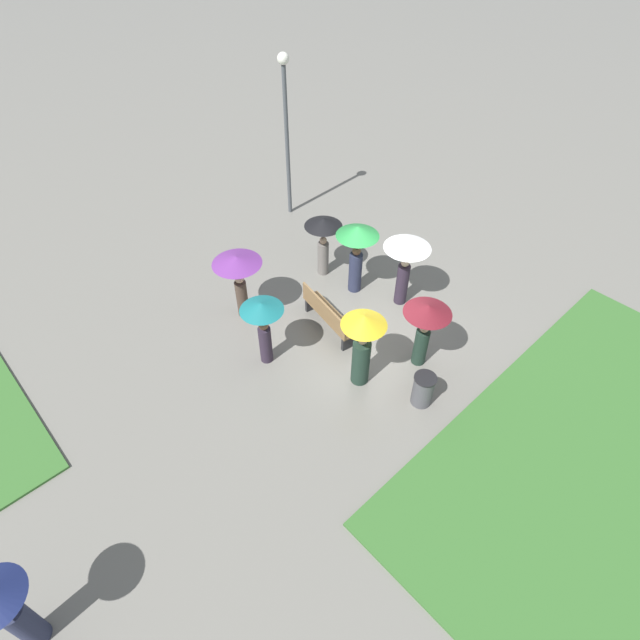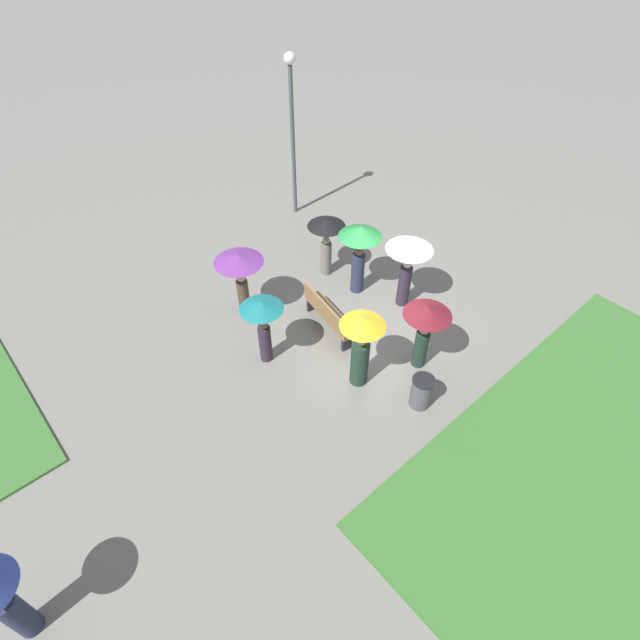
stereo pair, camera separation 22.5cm
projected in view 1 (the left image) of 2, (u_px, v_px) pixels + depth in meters
ground_plane at (368, 317)px, 12.62m from camera, size 90.00×90.00×0.00m
park_bench at (327, 314)px, 12.00m from camera, size 1.86×0.73×0.90m
lamp_post at (286, 118)px, 14.10m from camera, size 0.32×0.32×4.75m
trash_bin at (423, 390)px, 10.45m from camera, size 0.48×0.48×0.79m
crowd_person_maroon at (426, 321)px, 10.67m from camera, size 1.04×1.04×1.73m
crowd_person_teal at (263, 320)px, 10.72m from camera, size 0.95×0.95×1.74m
crowd_person_white at (406, 257)px, 12.06m from camera, size 1.15×1.15×1.91m
crowd_person_purple at (238, 270)px, 11.72m from camera, size 1.18×1.18×1.80m
crowd_person_black at (323, 233)px, 13.01m from camera, size 1.00×1.00×1.75m
crowd_person_yellow at (363, 340)px, 10.29m from camera, size 0.95×0.95×1.95m
crowd_person_green at (357, 244)px, 12.40m from camera, size 1.08×1.08×1.97m
lone_walker_mid_plaza at (4, 609)px, 6.71m from camera, size 0.91×0.91×1.87m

